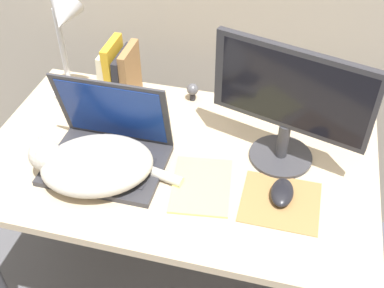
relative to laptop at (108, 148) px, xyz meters
The scene contains 11 objects.
desk 0.25m from the laptop, 18.81° to the left, with size 1.24×0.75×0.74m.
laptop is the anchor object (origin of this frame).
cat 0.09m from the laptop, 96.99° to the right, with size 0.45×0.35×0.14m.
external_monitor 0.56m from the laptop, 15.85° to the left, with size 0.46×0.20×0.39m.
mousepad 0.54m from the laptop, ahead, with size 0.22×0.20×0.00m.
computer_mouse 0.54m from the laptop, ahead, with size 0.07×0.11×0.04m.
book_row 0.35m from the laptop, 104.40° to the left, with size 0.12×0.16×0.22m.
desk_lamp 0.43m from the laptop, 130.54° to the left, with size 0.17×0.17×0.40m.
notepad 0.31m from the laptop, ahead, with size 0.20×0.25×0.01m.
webcam 0.42m from the laptop, 65.62° to the left, with size 0.04×0.04×0.07m.
cd_disc 0.34m from the laptop, 168.84° to the left, with size 0.12×0.12×0.00m.
Camera 1 is at (0.32, -0.69, 1.78)m, focal length 45.00 mm.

